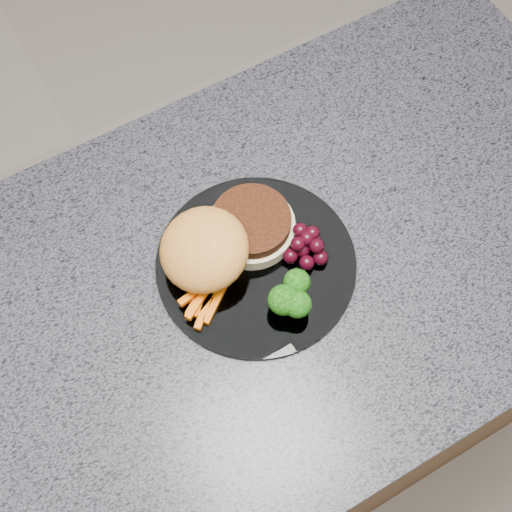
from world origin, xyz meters
The scene contains 8 objects.
room centered at (0.00, 0.00, 1.35)m, with size 4.02×4.02×2.70m.
island_cabinet centered at (0.00, 0.00, 0.43)m, with size 1.20×0.60×0.86m, color brown.
countertop centered at (0.00, 0.00, 0.88)m, with size 1.20×0.60×0.04m, color #43434C.
plate centered at (0.05, 0.01, 0.90)m, with size 0.26×0.26×0.01m, color white.
burger centered at (0.02, 0.05, 0.93)m, with size 0.21×0.15×0.06m.
carrot_sticks centered at (-0.04, 0.00, 0.91)m, with size 0.07×0.06×0.02m.
broccoli centered at (0.06, -0.06, 0.93)m, with size 0.06×0.06×0.05m.
grape_bunch centered at (0.11, 0.00, 0.92)m, with size 0.06×0.06×0.03m.
Camera 1 is at (-0.15, -0.33, 1.74)m, focal length 50.00 mm.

